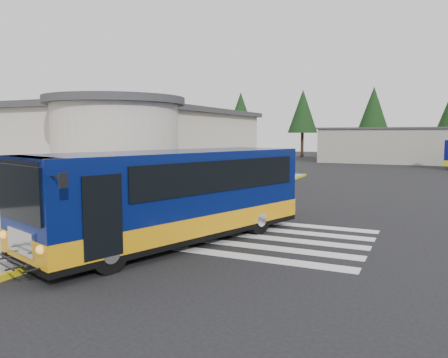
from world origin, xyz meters
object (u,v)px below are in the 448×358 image
at_px(transit_bus, 174,199).
at_px(pedestrian_b, 53,206).
at_px(pedestrian_a, 137,200).
at_px(bollard, 85,227).

distance_m(transit_bus, pedestrian_b, 4.49).
xyz_separation_m(pedestrian_a, pedestrian_b, (-2.19, -1.80, -0.12)).
distance_m(pedestrian_b, bollard, 2.76).
bearing_deg(bollard, transit_bus, 44.20).
xyz_separation_m(transit_bus, bollard, (-1.93, -1.87, -0.70)).
bearing_deg(transit_bus, pedestrian_a, 172.24).
bearing_deg(pedestrian_b, transit_bus, 62.10).
distance_m(transit_bus, pedestrian_a, 2.49).
bearing_deg(transit_bus, bollard, -117.56).
relative_size(pedestrian_a, bollard, 1.75).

